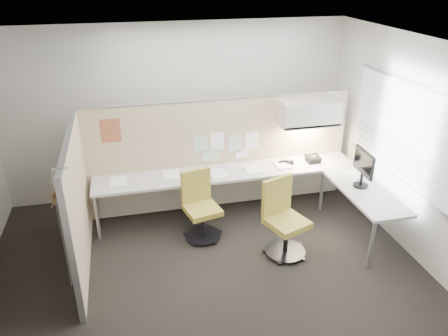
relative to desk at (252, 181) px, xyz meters
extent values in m
cube|color=black|center=(-0.93, -1.13, -0.61)|extent=(5.50, 4.50, 0.01)
cube|color=white|center=(-0.93, -1.13, 2.20)|extent=(5.50, 4.50, 0.01)
cube|color=beige|center=(-0.93, 1.12, 0.80)|extent=(5.50, 0.02, 2.80)
cube|color=beige|center=(-0.93, -3.38, 0.80)|extent=(5.50, 0.02, 2.80)
cube|color=beige|center=(1.82, -1.13, 0.80)|extent=(0.02, 4.50, 2.80)
cube|color=#98A4B0|center=(1.79, -1.13, 0.95)|extent=(0.01, 2.80, 1.30)
cube|color=#C7B08A|center=(-0.38, 0.47, 0.27)|extent=(4.10, 0.06, 1.75)
cube|color=#C7B08A|center=(-2.43, -0.63, 0.27)|extent=(0.06, 2.20, 1.75)
cube|color=beige|center=(-0.33, 0.14, 0.11)|extent=(4.00, 0.60, 0.04)
cube|color=beige|center=(1.37, -0.89, 0.11)|extent=(0.60, 1.47, 0.04)
cube|color=beige|center=(-0.33, 0.41, -0.26)|extent=(3.90, 0.02, 0.64)
cylinder|color=#A5A8AA|center=(-2.28, -0.11, -0.26)|extent=(0.05, 0.05, 0.69)
cylinder|color=#A5A8AA|center=(1.12, -1.58, -0.26)|extent=(0.05, 0.05, 0.69)
cylinder|color=#A5A8AA|center=(1.12, -0.11, -0.26)|extent=(0.05, 0.05, 0.69)
cube|color=beige|center=(0.97, 0.26, 0.91)|extent=(0.90, 0.36, 0.38)
cube|color=#FFEABF|center=(0.97, 0.26, 0.70)|extent=(0.60, 0.06, 0.02)
cube|color=#8CBF8C|center=(-0.68, 0.44, 0.50)|extent=(0.21, 0.00, 0.28)
cube|color=white|center=(-0.43, 0.44, 0.52)|extent=(0.21, 0.00, 0.28)
cube|color=#8CBF8C|center=(-0.15, 0.44, 0.45)|extent=(0.21, 0.00, 0.28)
cube|color=white|center=(0.12, 0.44, 0.48)|extent=(0.21, 0.00, 0.28)
cube|color=#8CBF8C|center=(-0.53, 0.44, 0.28)|extent=(0.28, 0.00, 0.18)
cube|color=white|center=(-0.03, 0.44, 0.26)|extent=(0.21, 0.00, 0.14)
cube|color=#F45C1E|center=(-1.98, 0.44, 0.82)|extent=(0.28, 0.00, 0.35)
cylinder|color=black|center=(-0.84, -0.41, -0.57)|extent=(0.51, 0.51, 0.03)
cylinder|color=black|center=(-0.84, -0.41, -0.38)|extent=(0.06, 0.06, 0.39)
cube|color=#DCC652|center=(-0.84, -0.41, -0.15)|extent=(0.54, 0.54, 0.08)
cube|color=#DCC652|center=(-0.89, -0.20, 0.13)|extent=(0.43, 0.15, 0.49)
cylinder|color=black|center=(0.17, -1.05, -0.57)|extent=(0.55, 0.55, 0.03)
cylinder|color=black|center=(0.17, -1.05, -0.36)|extent=(0.06, 0.06, 0.42)
cube|color=#DCC652|center=(0.17, -1.05, -0.12)|extent=(0.62, 0.62, 0.08)
cube|color=#DCC652|center=(0.09, -0.83, 0.19)|extent=(0.46, 0.22, 0.53)
cylinder|color=black|center=(1.37, -0.75, 0.14)|extent=(0.21, 0.21, 0.02)
cylinder|color=black|center=(1.37, -0.75, 0.23)|extent=(0.04, 0.04, 0.19)
cube|color=black|center=(1.37, -0.75, 0.50)|extent=(0.05, 0.51, 0.34)
cube|color=black|center=(1.37, -0.75, 0.50)|extent=(0.02, 0.47, 0.30)
cube|color=black|center=(1.06, 0.17, 0.18)|extent=(0.20, 0.19, 0.12)
cylinder|color=black|center=(0.97, 0.19, 0.21)|extent=(0.04, 0.17, 0.04)
cube|color=black|center=(0.57, 0.22, 0.15)|extent=(0.14, 0.06, 0.05)
cube|color=black|center=(0.67, 0.17, 0.16)|extent=(0.10, 0.06, 0.06)
cube|color=silver|center=(-2.43, -1.51, 1.17)|extent=(0.14, 0.02, 0.02)
cylinder|color=silver|center=(-2.50, -1.51, 1.09)|extent=(0.02, 0.02, 0.14)
cube|color=#AD7F4C|center=(-2.50, -1.51, 0.96)|extent=(0.02, 0.43, 0.12)
cube|color=#AD7F4C|center=(-2.53, -1.48, 0.92)|extent=(0.02, 0.43, 0.12)
cube|color=gray|center=(-2.51, -1.56, 0.34)|extent=(0.01, 0.07, 1.07)
cube|color=white|center=(-1.95, 0.15, 0.14)|extent=(0.26, 0.32, 0.03)
cube|color=white|center=(-1.18, 0.21, 0.14)|extent=(0.24, 0.31, 0.02)
cube|color=white|center=(-0.51, 0.05, 0.14)|extent=(0.28, 0.34, 0.03)
cube|color=white|center=(0.05, 0.12, 0.14)|extent=(0.25, 0.32, 0.01)
cube|color=white|center=(0.54, 0.15, 0.14)|extent=(0.23, 0.30, 0.02)
cube|color=white|center=(1.46, -0.38, 0.14)|extent=(0.30, 0.35, 0.02)
camera|label=1|loc=(-1.76, -5.59, 3.00)|focal=35.00mm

